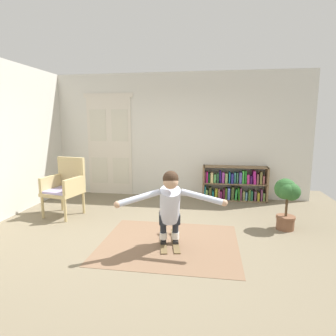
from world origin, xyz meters
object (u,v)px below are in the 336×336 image
Objects in this scene: skis_pair at (169,241)px; person_skier at (170,204)px; wicker_chair at (65,185)px; potted_plant at (287,197)px; bookshelf at (234,185)px.

person_skier is (0.04, -0.20, 0.64)m from skis_pair.
wicker_chair reaches higher than potted_plant.
wicker_chair reaches higher than skis_pair.
person_skier reaches higher than bookshelf.
person_skier is at bearing -28.03° from wicker_chair.
wicker_chair is at bearing -154.87° from bookshelf.
wicker_chair is 1.41× the size of skis_pair.
person_skier is at bearing -111.75° from bookshelf.
wicker_chair reaches higher than bookshelf.
bookshelf is 2.77m from skis_pair.
skis_pair is 0.54× the size of person_skier.
bookshelf is 1.83m from potted_plant.
bookshelf is at bearing 68.25° from person_skier.
potted_plant is 2.08m from person_skier.
potted_plant is at bearing 29.91° from person_skier.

